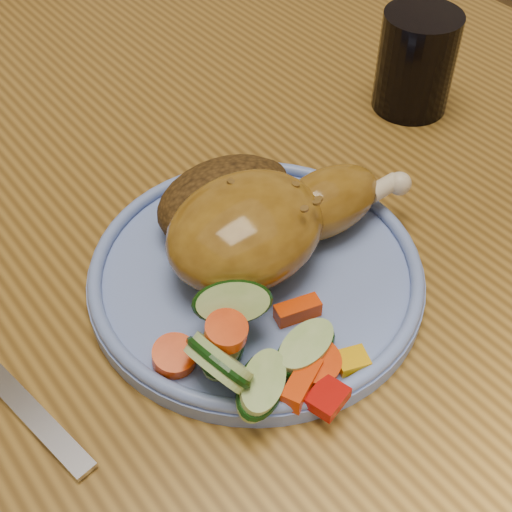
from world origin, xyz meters
name	(u,v)px	position (x,y,z in m)	size (l,w,h in m)	color
dining_table	(230,272)	(0.00, 0.00, 0.67)	(0.90, 1.40, 0.75)	olive
plate	(256,276)	(-0.03, -0.08, 0.76)	(0.24, 0.24, 0.01)	#6B86D2
plate_rim	(256,266)	(-0.03, -0.08, 0.77)	(0.24, 0.24, 0.01)	#6B86D2
chicken_leg	(266,223)	(-0.02, -0.07, 0.79)	(0.20, 0.11, 0.06)	olive
rice_pilaf	(227,200)	(-0.02, -0.03, 0.78)	(0.12, 0.08, 0.05)	#432C10
vegetable_pile	(253,350)	(-0.09, -0.15, 0.78)	(0.12, 0.12, 0.06)	#A50A05
fork	(1,381)	(-0.22, -0.05, 0.75)	(0.04, 0.17, 0.00)	silver
drinking_glass	(416,62)	(0.22, 0.01, 0.80)	(0.07, 0.07, 0.09)	black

